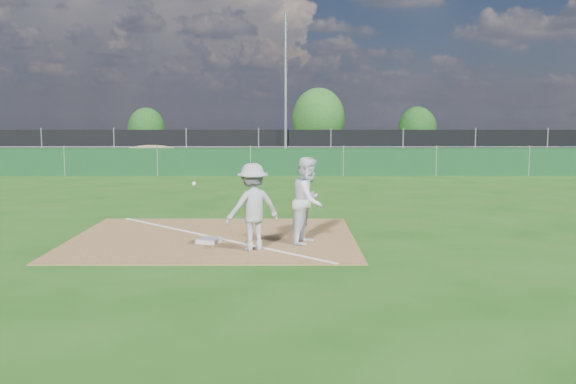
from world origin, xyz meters
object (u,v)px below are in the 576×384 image
object	(u,v)px
light_pole	(286,89)
car_mid	(265,145)
car_left	(132,146)
play_at_first	(253,207)
tree_mid	(318,118)
tree_right	(417,128)
car_right	(324,147)
tree_left	(146,129)
first_base	(209,240)
runner	(308,201)

from	to	relation	value
light_pole	car_mid	xyz separation A→B (m)	(-1.31, 5.31, -3.30)
car_left	play_at_first	bearing A→B (deg)	-157.96
tree_mid	tree_right	xyz separation A→B (m)	(7.00, -1.53, -0.71)
tree_right	play_at_first	bearing A→B (deg)	-106.49
car_right	car_mid	bearing A→B (deg)	89.72
car_mid	tree_left	bearing A→B (deg)	58.90
play_at_first	car_right	xyz separation A→B (m)	(2.95, 27.77, -0.22)
car_right	tree_mid	bearing A→B (deg)	7.41
first_base	tree_mid	size ratio (longest dim) A/B	0.09
first_base	runner	distance (m)	2.20
runner	car_left	distance (m)	28.23
tree_left	first_base	bearing A→B (deg)	-75.68
light_pole	tree_right	world-z (taller)	light_pole
car_mid	car_left	bearing A→B (deg)	101.06
light_pole	first_base	size ratio (longest dim) A/B	18.93
runner	car_mid	size ratio (longest dim) A/B	0.43
play_at_first	tree_left	size ratio (longest dim) A/B	0.57
tree_left	light_pole	bearing A→B (deg)	-48.15
runner	car_left	bearing A→B (deg)	40.87
car_left	tree_right	xyz separation A→B (m)	(18.85, 6.60, 0.97)
car_right	tree_mid	xyz separation A→B (m)	(0.03, 7.50, 1.72)
light_pole	play_at_first	bearing A→B (deg)	-91.47
runner	tree_mid	xyz separation A→B (m)	(1.88, 34.55, 1.47)
car_right	tree_mid	world-z (taller)	tree_mid
car_mid	car_right	size ratio (longest dim) A/B	0.96
tree_mid	first_base	bearing A→B (deg)	-96.48
tree_left	runner	bearing A→B (deg)	-72.45
runner	car_right	xyz separation A→B (m)	(1.85, 27.05, -0.25)
runner	tree_mid	distance (m)	34.63
car_right	tree_mid	distance (m)	7.69
play_at_first	tree_left	xyz separation A→B (m)	(-9.50, 34.24, 0.75)
tree_right	tree_left	bearing A→B (deg)	178.51
light_pole	runner	world-z (taller)	light_pole
runner	car_left	world-z (taller)	runner
tree_left	tree_mid	size ratio (longest dim) A/B	0.68
runner	car_mid	xyz separation A→B (m)	(-1.82, 27.56, -0.20)
play_at_first	tree_left	bearing A→B (deg)	105.51
tree_left	tree_mid	world-z (taller)	tree_mid
car_mid	car_right	distance (m)	3.70
first_base	tree_right	xyz separation A→B (m)	(10.93, 33.02, 1.58)
light_pole	tree_right	bearing A→B (deg)	48.87
car_left	car_mid	distance (m)	8.22
car_mid	tree_mid	bearing A→B (deg)	-24.87
car_right	tree_left	xyz separation A→B (m)	(-12.45, 6.47, 0.97)
car_left	tree_mid	xyz separation A→B (m)	(11.84, 8.13, 1.68)
play_at_first	car_left	world-z (taller)	play_at_first
first_base	car_right	distance (m)	27.34
play_at_first	car_left	xyz separation A→B (m)	(-8.86, 27.13, -0.18)
light_pole	car_mid	size ratio (longest dim) A/B	1.92
car_right	car_left	bearing A→B (deg)	100.74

